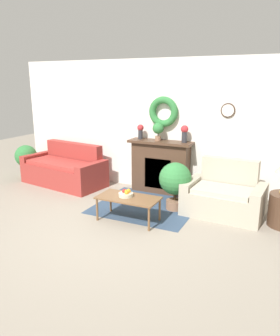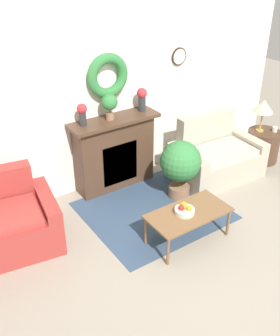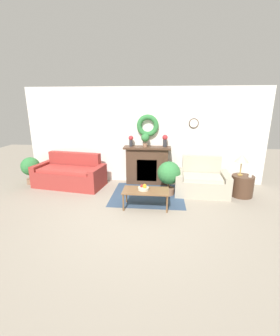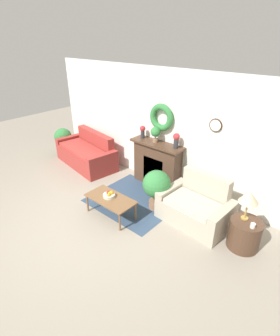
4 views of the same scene
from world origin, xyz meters
name	(u,v)px [view 1 (image 1 of 4)]	position (x,y,z in m)	size (l,w,h in m)	color
ground_plane	(97,235)	(0.00, 0.00, 0.00)	(16.00, 16.00, 0.00)	gray
floor_rug	(146,206)	(0.19, 1.41, 0.00)	(1.80, 1.62, 0.01)	#334760
wall_back	(160,125)	(0.01, 2.49, 1.36)	(6.80, 0.20, 2.70)	white
fireplace	(160,166)	(0.11, 2.29, 0.55)	(1.31, 0.41, 1.09)	#4C3323
couch_left	(65,170)	(-2.03, 1.88, 0.32)	(2.01, 1.16, 0.90)	#9E332D
loveseat_right	(224,197)	(1.55, 1.67, 0.31)	(1.37, 0.93, 0.93)	#B2A893
coffee_table	(128,199)	(0.19, 0.69, 0.37)	(1.02, 0.52, 0.41)	brown
fruit_bowl	(126,194)	(0.13, 0.71, 0.45)	(0.24, 0.24, 0.12)	beige
vase_on_mantel_left	(140,131)	(-0.35, 2.29, 1.26)	(0.13, 0.13, 0.30)	#2D2D33
vase_on_mantel_right	(184,133)	(0.60, 2.29, 1.28)	(0.15, 0.15, 0.34)	#2D2D33
potted_plant_on_mantel	(158,129)	(0.05, 2.27, 1.32)	(0.23, 0.23, 0.37)	#8E664C
potted_plant_floor_by_couch	(26,158)	(-3.21, 1.93, 0.48)	(0.52, 0.52, 0.78)	#8E664C
potted_plant_floor_by_loveseat	(175,181)	(0.71, 1.50, 0.54)	(0.58, 0.58, 0.86)	#8E664C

